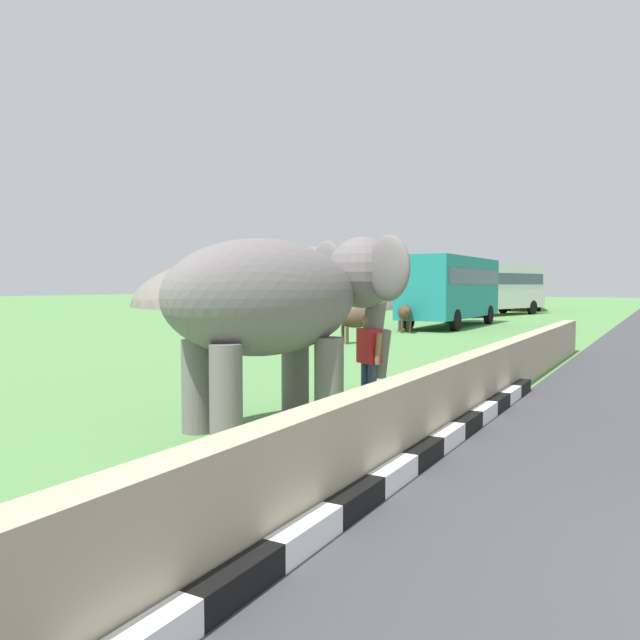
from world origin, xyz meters
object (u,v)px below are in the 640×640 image
at_px(person_handler, 369,357).
at_px(cow_mid, 357,319).
at_px(bus_teal, 451,286).
at_px(bus_white, 495,285).
at_px(bus_orange, 523,285).
at_px(elephant, 285,300).
at_px(cow_near, 405,313).

distance_m(person_handler, cow_mid, 12.13).
distance_m(person_handler, bus_teal, 22.09).
relative_size(bus_white, bus_orange, 1.13).
height_order(person_handler, bus_orange, bus_orange).
bearing_deg(person_handler, cow_mid, 27.15).
height_order(elephant, cow_near, elephant).
distance_m(elephant, bus_teal, 23.48).
xyz_separation_m(bus_teal, bus_white, (12.75, 0.91, 0.00)).
xyz_separation_m(elephant, bus_teal, (22.98, 4.79, 0.19)).
bearing_deg(bus_white, person_handler, -169.49).
xyz_separation_m(bus_white, cow_near, (-17.68, -0.37, -1.21)).
distance_m(bus_teal, cow_near, 5.11).
bearing_deg(bus_teal, bus_white, 4.08).
bearing_deg(bus_orange, cow_near, -178.61).
xyz_separation_m(bus_orange, cow_mid, (-34.17, -1.12, -1.21)).
xyz_separation_m(elephant, bus_white, (35.73, 5.70, 0.19)).
bearing_deg(cow_mid, bus_white, 1.96).
bearing_deg(bus_orange, bus_white, -178.31).
relative_size(bus_teal, cow_mid, 5.32).
bearing_deg(cow_mid, bus_orange, 1.87).
distance_m(cow_near, cow_mid, 5.68).
height_order(elephant, bus_orange, bus_orange).
distance_m(bus_white, cow_mid, 23.39).
relative_size(bus_orange, cow_mid, 5.07).
bearing_deg(cow_near, bus_orange, 1.39).
xyz_separation_m(person_handler, bus_orange, (44.96, 6.65, 1.15)).
distance_m(bus_teal, cow_mid, 10.66).
bearing_deg(person_handler, bus_teal, 14.23).
relative_size(elephant, cow_near, 2.17).
height_order(bus_orange, cow_near, bus_orange).
relative_size(cow_near, cow_mid, 1.06).
bearing_deg(cow_mid, cow_near, 4.32).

